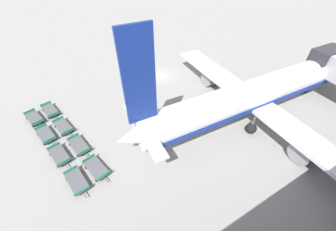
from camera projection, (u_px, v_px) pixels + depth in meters
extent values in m
plane|color=gray|center=(161.00, 76.00, 36.02)|extent=(500.00, 500.00, 0.00)
cube|color=#2D2D33|center=(324.00, 61.00, 29.68)|extent=(2.63, 4.86, 3.72)
cylinder|color=white|center=(261.00, 91.00, 26.63)|extent=(5.35, 33.96, 3.84)
cone|color=white|center=(138.00, 135.00, 20.86)|extent=(3.85, 4.76, 3.65)
cube|color=navy|center=(139.00, 79.00, 16.87)|extent=(0.41, 2.89, 8.85)
cube|color=white|center=(144.00, 129.00, 20.70)|extent=(8.71, 1.73, 0.24)
cube|color=white|center=(251.00, 99.00, 26.74)|extent=(31.03, 4.74, 0.44)
cylinder|color=gray|center=(307.00, 150.00, 22.17)|extent=(2.58, 3.15, 2.44)
cylinder|color=gray|center=(213.00, 77.00, 33.32)|extent=(2.58, 3.15, 2.44)
cube|color=navy|center=(259.00, 95.00, 27.08)|extent=(5.28, 30.59, 0.69)
cylinder|color=#56565B|center=(307.00, 83.00, 31.45)|extent=(0.24, 0.24, 1.81)
sphere|color=black|center=(305.00, 88.00, 32.05)|extent=(1.34, 1.34, 1.34)
cylinder|color=#56565B|center=(253.00, 123.00, 24.85)|extent=(0.24, 0.24, 1.81)
sphere|color=black|center=(251.00, 128.00, 25.45)|extent=(1.34, 1.34, 1.34)
cylinder|color=#56565B|center=(223.00, 98.00, 28.58)|extent=(0.24, 0.24, 1.81)
sphere|color=black|center=(222.00, 103.00, 29.19)|extent=(1.34, 1.34, 1.34)
cube|color=#515459|center=(34.00, 118.00, 27.09)|extent=(3.35, 2.24, 0.10)
cube|color=#237F56|center=(38.00, 122.00, 26.17)|extent=(0.48, 1.41, 0.32)
cube|color=#237F56|center=(29.00, 111.00, 27.73)|extent=(0.48, 1.41, 0.32)
cube|color=#333338|center=(40.00, 125.00, 26.19)|extent=(0.69, 0.25, 0.06)
sphere|color=black|center=(33.00, 126.00, 26.45)|extent=(0.36, 0.36, 0.36)
sphere|color=black|center=(43.00, 121.00, 27.11)|extent=(0.36, 0.36, 0.36)
sphere|color=black|center=(27.00, 118.00, 27.56)|extent=(0.36, 0.36, 0.36)
sphere|color=black|center=(37.00, 114.00, 28.22)|extent=(0.36, 0.36, 0.36)
cube|color=#515459|center=(45.00, 134.00, 24.88)|extent=(3.33, 2.14, 0.10)
cube|color=#237F56|center=(49.00, 140.00, 23.93)|extent=(0.42, 1.43, 0.32)
cube|color=#237F56|center=(40.00, 127.00, 25.55)|extent=(0.42, 1.43, 0.32)
cube|color=#333338|center=(52.00, 143.00, 23.94)|extent=(0.69, 0.22, 0.06)
sphere|color=black|center=(45.00, 144.00, 24.23)|extent=(0.36, 0.36, 0.36)
sphere|color=black|center=(55.00, 138.00, 24.86)|extent=(0.36, 0.36, 0.36)
sphere|color=black|center=(38.00, 134.00, 25.39)|extent=(0.36, 0.36, 0.36)
sphere|color=black|center=(49.00, 129.00, 26.02)|extent=(0.36, 0.36, 0.36)
cube|color=#515459|center=(59.00, 155.00, 22.58)|extent=(3.32, 2.11, 0.10)
cube|color=#237F56|center=(64.00, 162.00, 21.62)|extent=(0.41, 1.43, 0.32)
cube|color=#237F56|center=(53.00, 146.00, 23.26)|extent=(0.41, 1.43, 0.32)
cube|color=#333338|center=(67.00, 166.00, 21.63)|extent=(0.70, 0.22, 0.06)
sphere|color=black|center=(59.00, 166.00, 21.93)|extent=(0.36, 0.36, 0.36)
sphere|color=black|center=(70.00, 159.00, 22.55)|extent=(0.36, 0.36, 0.36)
sphere|color=black|center=(51.00, 154.00, 23.10)|extent=(0.36, 0.36, 0.36)
sphere|color=black|center=(62.00, 148.00, 23.73)|extent=(0.36, 0.36, 0.36)
cube|color=#515459|center=(77.00, 181.00, 20.22)|extent=(3.29, 1.99, 0.10)
cube|color=#237F56|center=(82.00, 191.00, 19.23)|extent=(0.35, 1.44, 0.32)
cube|color=#237F56|center=(70.00, 170.00, 20.93)|extent=(0.35, 1.44, 0.32)
cube|color=#333338|center=(85.00, 195.00, 19.23)|extent=(0.70, 0.19, 0.06)
sphere|color=black|center=(76.00, 194.00, 19.56)|extent=(0.36, 0.36, 0.36)
sphere|color=black|center=(88.00, 187.00, 20.15)|extent=(0.36, 0.36, 0.36)
sphere|color=black|center=(68.00, 179.00, 20.78)|extent=(0.36, 0.36, 0.36)
sphere|color=black|center=(79.00, 172.00, 21.37)|extent=(0.36, 0.36, 0.36)
cube|color=#515459|center=(50.00, 110.00, 28.26)|extent=(3.32, 2.09, 0.10)
cube|color=#237F56|center=(53.00, 114.00, 27.30)|extent=(0.40, 1.43, 0.32)
cube|color=#237F56|center=(45.00, 104.00, 28.94)|extent=(0.40, 1.43, 0.32)
cube|color=#333338|center=(55.00, 117.00, 27.31)|extent=(0.70, 0.21, 0.06)
sphere|color=black|center=(49.00, 118.00, 27.61)|extent=(0.36, 0.36, 0.36)
sphere|color=black|center=(58.00, 114.00, 28.23)|extent=(0.36, 0.36, 0.36)
sphere|color=black|center=(44.00, 110.00, 28.79)|extent=(0.36, 0.36, 0.36)
sphere|color=black|center=(53.00, 106.00, 29.41)|extent=(0.36, 0.36, 0.36)
cube|color=#515459|center=(63.00, 126.00, 25.90)|extent=(3.33, 2.15, 0.10)
cube|color=#237F56|center=(68.00, 131.00, 24.96)|extent=(0.43, 1.42, 0.32)
cube|color=#237F56|center=(58.00, 119.00, 26.57)|extent=(0.43, 1.42, 0.32)
cube|color=#333338|center=(70.00, 135.00, 24.97)|extent=(0.69, 0.23, 0.06)
sphere|color=black|center=(63.00, 135.00, 25.25)|extent=(0.36, 0.36, 0.36)
sphere|color=black|center=(72.00, 130.00, 25.89)|extent=(0.36, 0.36, 0.36)
sphere|color=black|center=(56.00, 126.00, 26.41)|extent=(0.36, 0.36, 0.36)
sphere|color=black|center=(65.00, 122.00, 27.05)|extent=(0.36, 0.36, 0.36)
cube|color=#515459|center=(79.00, 145.00, 23.63)|extent=(3.31, 2.07, 0.10)
cube|color=#237F56|center=(84.00, 151.00, 22.66)|extent=(0.39, 1.43, 0.32)
cube|color=#237F56|center=(73.00, 136.00, 24.31)|extent=(0.39, 1.43, 0.32)
cube|color=#333338|center=(86.00, 155.00, 22.66)|extent=(0.70, 0.21, 0.06)
sphere|color=black|center=(78.00, 155.00, 22.97)|extent=(0.36, 0.36, 0.36)
sphere|color=black|center=(89.00, 150.00, 23.58)|extent=(0.36, 0.36, 0.36)
sphere|color=black|center=(71.00, 144.00, 24.16)|extent=(0.36, 0.36, 0.36)
sphere|color=black|center=(81.00, 139.00, 24.77)|extent=(0.36, 0.36, 0.36)
cube|color=#515459|center=(96.00, 168.00, 21.33)|extent=(3.34, 2.20, 0.10)
cube|color=#237F56|center=(103.00, 176.00, 20.40)|extent=(0.45, 1.42, 0.32)
cube|color=#237F56|center=(88.00, 158.00, 21.98)|extent=(0.45, 1.42, 0.32)
cube|color=#333338|center=(106.00, 180.00, 20.42)|extent=(0.69, 0.24, 0.06)
sphere|color=black|center=(97.00, 180.00, 20.69)|extent=(0.36, 0.36, 0.36)
sphere|color=black|center=(108.00, 172.00, 21.34)|extent=(0.36, 0.36, 0.36)
sphere|color=black|center=(86.00, 167.00, 21.82)|extent=(0.36, 0.36, 0.36)
sphere|color=black|center=(97.00, 160.00, 22.47)|extent=(0.36, 0.36, 0.36)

